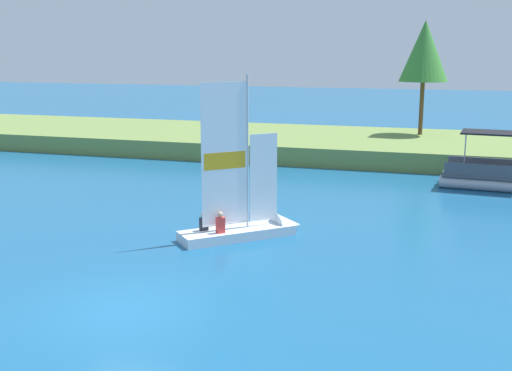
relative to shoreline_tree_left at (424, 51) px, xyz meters
name	(u,v)px	position (x,y,z in m)	size (l,w,h in m)	color
ground_plane	(123,309)	(-5.71, -29.62, -6.51)	(200.00, 200.00, 0.00)	#195684
shore_bank	(328,144)	(-5.71, -2.44, -5.95)	(80.00, 11.54, 1.11)	olive
shoreline_tree_left	(424,51)	(0.00, 0.00, 0.00)	(3.13, 3.13, 7.37)	brown
sailboat	(255,222)	(-4.45, -22.16, -6.00)	(4.21, 4.08, 6.16)	silver
pontoon_boat	(497,175)	(4.31, -10.93, -5.85)	(5.37, 2.60, 2.74)	#B2B2B7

